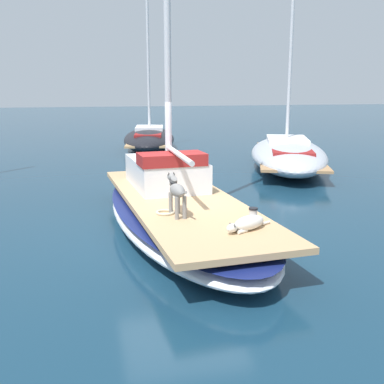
% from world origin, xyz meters
% --- Properties ---
extents(ground_plane, '(120.00, 120.00, 0.00)m').
position_xyz_m(ground_plane, '(0.00, 0.00, 0.00)').
color(ground_plane, '#143347').
extents(sailboat_main, '(3.06, 7.41, 0.66)m').
position_xyz_m(sailboat_main, '(0.00, 0.00, 0.34)').
color(sailboat_main, white).
rests_on(sailboat_main, ground).
extents(cabin_house, '(1.57, 2.32, 0.84)m').
position_xyz_m(cabin_house, '(-0.09, 1.11, 1.01)').
color(cabin_house, silver).
rests_on(cabin_house, sailboat_main).
extents(dog_grey, '(0.27, 0.94, 0.70)m').
position_xyz_m(dog_grey, '(-0.31, -1.20, 1.08)').
color(dog_grey, gray).
rests_on(dog_grey, sailboat_main).
extents(dog_white, '(0.88, 0.53, 0.22)m').
position_xyz_m(dog_white, '(0.58, -2.24, 0.77)').
color(dog_white, silver).
rests_on(dog_white, sailboat_main).
extents(deck_winch, '(0.16, 0.16, 0.21)m').
position_xyz_m(deck_winch, '(0.86, -1.76, 0.76)').
color(deck_winch, '#B7B7BC').
rests_on(deck_winch, sailboat_main).
extents(coiled_rope, '(0.32, 0.32, 0.04)m').
position_xyz_m(coiled_rope, '(-0.49, -1.03, 0.68)').
color(coiled_rope, beige).
rests_on(coiled_rope, sailboat_main).
extents(moored_boat_far_astern, '(3.29, 6.60, 6.64)m').
position_xyz_m(moored_boat_far_astern, '(1.06, 12.33, 0.51)').
color(moored_boat_far_astern, black).
rests_on(moored_boat_far_astern, ground).
extents(moored_boat_starboard_side, '(4.93, 7.83, 7.25)m').
position_xyz_m(moored_boat_starboard_side, '(5.15, 6.30, 0.52)').
color(moored_boat_starboard_side, '#B2B7C1').
rests_on(moored_boat_starboard_side, ground).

